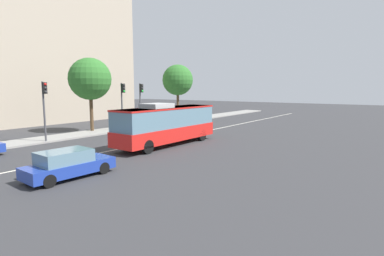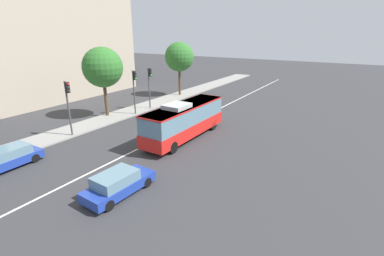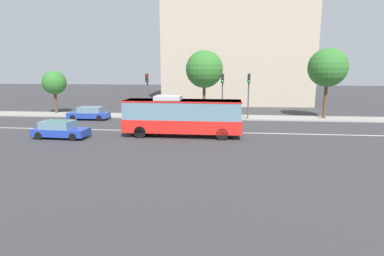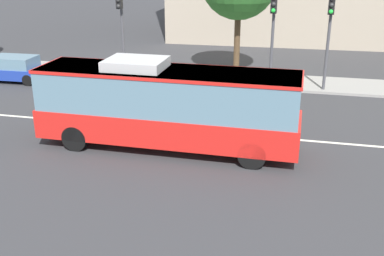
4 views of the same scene
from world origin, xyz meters
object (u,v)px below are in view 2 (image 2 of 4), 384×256
object	(u,v)px
sedan_blue	(8,158)
traffic_light_near_corner	(134,85)
transit_bus	(185,119)
traffic_light_far_corner	(68,99)
street_tree_kerbside_centre	(179,57)
street_tree_kerbside_right	(103,67)
traffic_light_mid_block	(150,81)
sedan_blue_ahead	(118,184)

from	to	relation	value
sedan_blue	traffic_light_near_corner	size ratio (longest dim) A/B	0.87
transit_bus	traffic_light_near_corner	bearing A→B (deg)	70.35
traffic_light_far_corner	street_tree_kerbside_centre	size ratio (longest dim) A/B	0.66
transit_bus	street_tree_kerbside_centre	world-z (taller)	street_tree_kerbside_centre
street_tree_kerbside_centre	street_tree_kerbside_right	world-z (taller)	street_tree_kerbside_centre
traffic_light_near_corner	street_tree_kerbside_centre	bearing A→B (deg)	100.56
transit_bus	sedan_blue	bearing A→B (deg)	147.49
traffic_light_mid_block	street_tree_kerbside_centre	xyz separation A→B (m)	(8.69, 1.50, 2.21)
street_tree_kerbside_centre	traffic_light_mid_block	bearing A→B (deg)	-170.21
sedan_blue_ahead	traffic_light_far_corner	bearing A→B (deg)	68.89
transit_bus	sedan_blue_ahead	bearing A→B (deg)	-169.23
transit_bus	street_tree_kerbside_right	world-z (taller)	street_tree_kerbside_right
sedan_blue_ahead	sedan_blue	bearing A→B (deg)	102.40
street_tree_kerbside_right	sedan_blue	bearing A→B (deg)	-162.94
sedan_blue	traffic_light_mid_block	world-z (taller)	traffic_light_mid_block
transit_bus	traffic_light_far_corner	size ratio (longest dim) A/B	1.93
transit_bus	sedan_blue_ahead	distance (m)	10.24
transit_bus	traffic_light_mid_block	world-z (taller)	traffic_light_mid_block
transit_bus	traffic_light_far_corner	xyz separation A→B (m)	(-5.22, 9.02, 1.75)
sedan_blue_ahead	transit_bus	bearing A→B (deg)	13.02
traffic_light_mid_block	traffic_light_far_corner	distance (m)	11.40
traffic_light_near_corner	traffic_light_mid_block	bearing A→B (deg)	95.88
traffic_light_far_corner	street_tree_kerbside_right	bearing A→B (deg)	110.18
traffic_light_mid_block	street_tree_kerbside_centre	world-z (taller)	street_tree_kerbside_centre
transit_bus	traffic_light_far_corner	world-z (taller)	traffic_light_far_corner
street_tree_kerbside_right	traffic_light_far_corner	bearing A→B (deg)	-159.09
traffic_light_near_corner	traffic_light_far_corner	size ratio (longest dim) A/B	1.00
traffic_light_mid_block	traffic_light_far_corner	xyz separation A→B (m)	(-11.40, -0.13, 0.00)
sedan_blue_ahead	street_tree_kerbside_centre	bearing A→B (deg)	29.36
traffic_light_mid_block	traffic_light_near_corner	bearing A→B (deg)	-81.82
traffic_light_near_corner	street_tree_kerbside_right	bearing A→B (deg)	-136.05
sedan_blue	street_tree_kerbside_centre	size ratio (longest dim) A/B	0.57
sedan_blue	sedan_blue_ahead	world-z (taller)	same
traffic_light_mid_block	street_tree_kerbside_centre	bearing A→B (deg)	104.39
street_tree_kerbside_right	street_tree_kerbside_centre	bearing A→B (deg)	-3.26
traffic_light_far_corner	street_tree_kerbside_right	xyz separation A→B (m)	(6.32, 2.41, 2.03)
sedan_blue_ahead	traffic_light_near_corner	distance (m)	17.36
sedan_blue_ahead	traffic_light_far_corner	size ratio (longest dim) A/B	0.88
transit_bus	traffic_light_near_corner	size ratio (longest dim) A/B	1.93
transit_bus	street_tree_kerbside_centre	xyz separation A→B (m)	(14.87, 10.65, 3.97)
transit_bus	street_tree_kerbside_right	xyz separation A→B (m)	(1.10, 11.44, 3.78)
transit_bus	sedan_blue	xyz separation A→B (m)	(-11.60, 7.54, -1.09)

